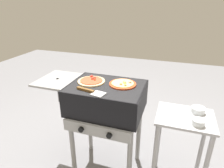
{
  "coord_description": "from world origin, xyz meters",
  "views": [
    {
      "loc": [
        0.53,
        -1.43,
        1.57
      ],
      "look_at": [
        0.05,
        0.0,
        0.92
      ],
      "focal_mm": 31.49,
      "sensor_mm": 36.0,
      "label": 1
    }
  ],
  "objects_px": {
    "prep_table": "(182,137)",
    "topping_bowl_far": "(198,122)",
    "grill": "(105,100)",
    "pizza_cheese": "(123,84)",
    "spatula": "(91,91)",
    "topping_bowl_near": "(198,110)",
    "pizza_pepperoni": "(91,81)"
  },
  "relations": [
    {
      "from": "grill",
      "to": "prep_table",
      "type": "xyz_separation_m",
      "value": [
        0.67,
        0.0,
        -0.23
      ]
    },
    {
      "from": "pizza_cheese",
      "to": "pizza_pepperoni",
      "type": "relative_size",
      "value": 0.96
    },
    {
      "from": "pizza_cheese",
      "to": "spatula",
      "type": "relative_size",
      "value": 0.87
    },
    {
      "from": "pizza_cheese",
      "to": "prep_table",
      "type": "xyz_separation_m",
      "value": [
        0.53,
        -0.06,
        -0.39
      ]
    },
    {
      "from": "pizza_pepperoni",
      "to": "pizza_cheese",
      "type": "bearing_deg",
      "value": 5.07
    },
    {
      "from": "grill",
      "to": "pizza_cheese",
      "type": "relative_size",
      "value": 4.16
    },
    {
      "from": "grill",
      "to": "prep_table",
      "type": "height_order",
      "value": "grill"
    },
    {
      "from": "pizza_cheese",
      "to": "prep_table",
      "type": "bearing_deg",
      "value": -6.11
    },
    {
      "from": "pizza_cheese",
      "to": "topping_bowl_far",
      "type": "xyz_separation_m",
      "value": [
        0.62,
        -0.15,
        -0.16
      ]
    },
    {
      "from": "prep_table",
      "to": "grill",
      "type": "bearing_deg",
      "value": -179.63
    },
    {
      "from": "prep_table",
      "to": "topping_bowl_far",
      "type": "bearing_deg",
      "value": -48.22
    },
    {
      "from": "pizza_pepperoni",
      "to": "prep_table",
      "type": "xyz_separation_m",
      "value": [
        0.81,
        -0.03,
        -0.39
      ]
    },
    {
      "from": "grill",
      "to": "topping_bowl_far",
      "type": "relative_size",
      "value": 10.63
    },
    {
      "from": "pizza_cheese",
      "to": "topping_bowl_near",
      "type": "xyz_separation_m",
      "value": [
        0.63,
        0.03,
        -0.16
      ]
    },
    {
      "from": "grill",
      "to": "topping_bowl_far",
      "type": "xyz_separation_m",
      "value": [
        0.76,
        -0.09,
        -0.01
      ]
    },
    {
      "from": "grill",
      "to": "topping_bowl_near",
      "type": "xyz_separation_m",
      "value": [
        0.77,
        0.09,
        -0.01
      ]
    },
    {
      "from": "grill",
      "to": "pizza_cheese",
      "type": "bearing_deg",
      "value": 23.21
    },
    {
      "from": "grill",
      "to": "spatula",
      "type": "bearing_deg",
      "value": -109.27
    },
    {
      "from": "pizza_cheese",
      "to": "pizza_pepperoni",
      "type": "bearing_deg",
      "value": -174.93
    },
    {
      "from": "spatula",
      "to": "topping_bowl_near",
      "type": "xyz_separation_m",
      "value": [
        0.82,
        0.25,
        -0.16
      ]
    },
    {
      "from": "prep_table",
      "to": "topping_bowl_near",
      "type": "relative_size",
      "value": 6.71
    },
    {
      "from": "pizza_pepperoni",
      "to": "spatula",
      "type": "height_order",
      "value": "pizza_pepperoni"
    },
    {
      "from": "spatula",
      "to": "prep_table",
      "type": "relative_size",
      "value": 0.36
    },
    {
      "from": "topping_bowl_near",
      "to": "grill",
      "type": "bearing_deg",
      "value": -173.03
    },
    {
      "from": "pizza_pepperoni",
      "to": "spatula",
      "type": "relative_size",
      "value": 0.9
    },
    {
      "from": "pizza_cheese",
      "to": "grill",
      "type": "bearing_deg",
      "value": -156.79
    },
    {
      "from": "prep_table",
      "to": "pizza_cheese",
      "type": "bearing_deg",
      "value": 173.89
    },
    {
      "from": "pizza_pepperoni",
      "to": "topping_bowl_near",
      "type": "relative_size",
      "value": 2.21
    },
    {
      "from": "prep_table",
      "to": "topping_bowl_near",
      "type": "bearing_deg",
      "value": 43.57
    },
    {
      "from": "spatula",
      "to": "topping_bowl_far",
      "type": "distance_m",
      "value": 0.83
    },
    {
      "from": "grill",
      "to": "topping_bowl_far",
      "type": "height_order",
      "value": "grill"
    },
    {
      "from": "prep_table",
      "to": "topping_bowl_near",
      "type": "xyz_separation_m",
      "value": [
        0.09,
        0.09,
        0.23
      ]
    }
  ]
}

